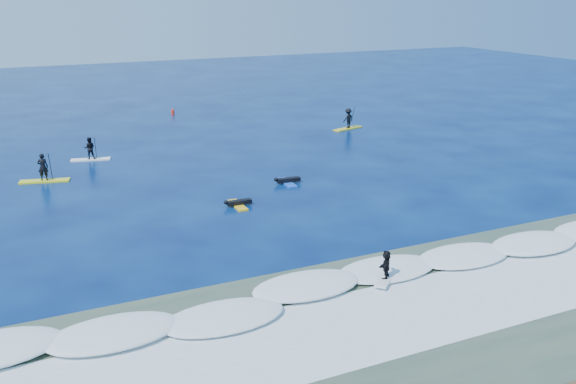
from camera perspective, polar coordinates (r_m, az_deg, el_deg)
name	(u,v)px	position (r m, az deg, el deg)	size (l,w,h in m)	color
ground	(278,211)	(36.05, -0.91, -1.68)	(160.00, 160.00, 0.00)	#030F42
shallow_water	(432,323)	(25.04, 12.68, -11.26)	(90.00, 13.00, 0.01)	#364A3B
breaking_wave	(374,281)	(27.91, 7.66, -7.82)	(40.00, 6.00, 0.30)	white
whitewater	(416,311)	(25.73, 11.31, -10.35)	(34.00, 5.00, 0.02)	silver
sup_paddler_left	(43,172)	(44.16, -20.91, 1.71)	(3.19, 1.51, 2.17)	yellow
sup_paddler_center	(90,150)	(48.68, -17.21, 3.55)	(2.86, 1.30, 1.94)	white
sup_paddler_right	(348,120)	(57.31, 5.37, 6.41)	(3.11, 1.56, 2.12)	yellow
prone_paddler_near	(238,204)	(36.89, -4.48, -1.03)	(1.66, 2.10, 0.44)	yellow
prone_paddler_far	(287,181)	(41.06, -0.08, 0.99)	(1.77, 2.25, 0.46)	blue
wave_surfer	(386,266)	(27.49, 8.71, -6.55)	(1.68, 1.58, 1.31)	silver
marker_buoy	(173,112)	(64.59, -10.21, 7.02)	(0.31, 0.31, 0.73)	red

